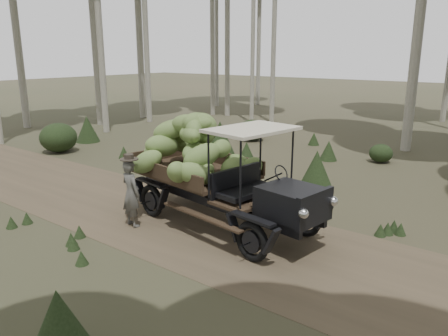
% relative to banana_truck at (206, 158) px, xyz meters
% --- Properties ---
extents(ground, '(120.00, 120.00, 0.00)m').
position_rel_banana_truck_xyz_m(ground, '(-0.82, -0.50, -1.62)').
color(ground, '#473D2B').
rests_on(ground, ground).
extents(dirt_track, '(70.00, 4.00, 0.01)m').
position_rel_banana_truck_xyz_m(dirt_track, '(-0.82, -0.50, -1.62)').
color(dirt_track, brown).
rests_on(dirt_track, ground).
extents(banana_truck, '(5.88, 2.97, 2.77)m').
position_rel_banana_truck_xyz_m(banana_truck, '(0.00, 0.00, 0.00)').
color(banana_truck, black).
rests_on(banana_truck, ground).
extents(farmer, '(0.66, 0.51, 1.80)m').
position_rel_banana_truck_xyz_m(farmer, '(-1.22, -1.39, -0.77)').
color(farmer, '#504E49').
rests_on(farmer, ground).
extents(undergrowth, '(22.02, 22.37, 1.38)m').
position_rel_banana_truck_xyz_m(undergrowth, '(-1.46, -1.47, -1.07)').
color(undergrowth, '#233319').
rests_on(undergrowth, ground).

